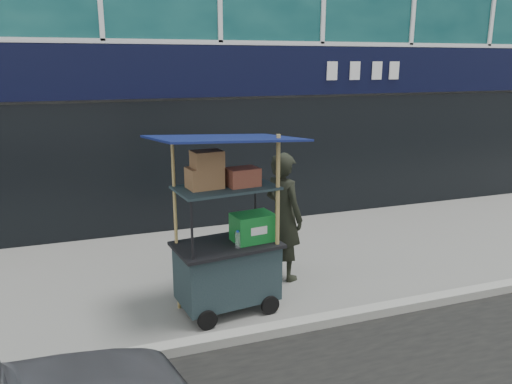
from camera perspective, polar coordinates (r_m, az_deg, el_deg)
name	(u,v)px	position (r m, az deg, el deg)	size (l,w,h in m)	color
ground	(310,319)	(6.38, 6.16, -14.19)	(80.00, 80.00, 0.00)	slate
curb	(317,322)	(6.19, 6.99, -14.52)	(80.00, 0.18, 0.12)	#989991
vendor_cart	(228,250)	(6.25, -3.19, -6.59)	(1.84, 1.40, 2.30)	#1B292E
vendor_man	(283,216)	(7.14, 3.15, -2.80)	(0.68, 0.44, 1.86)	black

